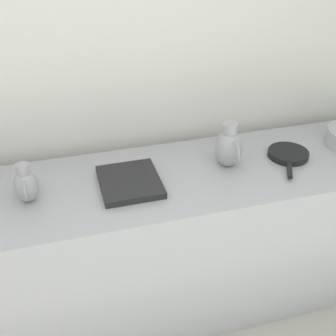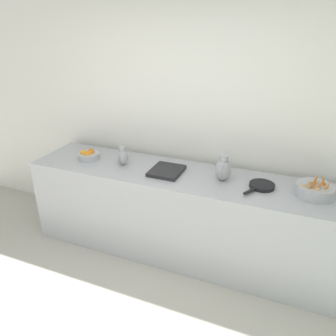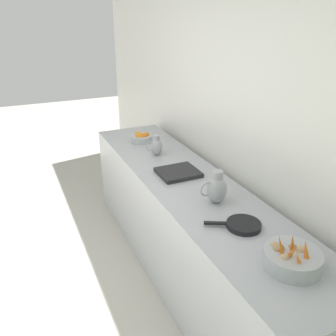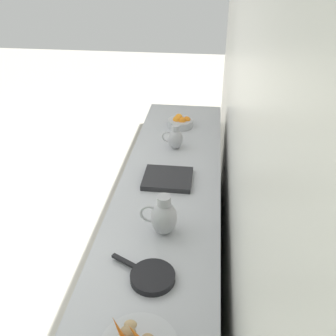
% 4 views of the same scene
% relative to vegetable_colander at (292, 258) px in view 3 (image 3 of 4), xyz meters
% --- Properties ---
extents(ground_plane, '(14.56, 14.56, 0.00)m').
position_rel_vegetable_colander_xyz_m(ground_plane, '(1.51, -1.24, -0.98)').
color(ground_plane, '#B7B2A5').
extents(tile_wall_left, '(0.10, 7.70, 3.00)m').
position_rel_vegetable_colander_xyz_m(tile_wall_left, '(-0.44, -0.68, 0.52)').
color(tile_wall_left, white).
rests_on(tile_wall_left, ground_plane).
extents(prep_counter, '(0.71, 3.21, 0.93)m').
position_rel_vegetable_colander_xyz_m(prep_counter, '(0.03, -1.18, -0.52)').
color(prep_counter, '#ADAFB5').
rests_on(prep_counter, ground_plane).
extents(vegetable_colander, '(0.32, 0.32, 0.23)m').
position_rel_vegetable_colander_xyz_m(vegetable_colander, '(0.00, 0.00, 0.00)').
color(vegetable_colander, '#ADAFB5').
rests_on(vegetable_colander, prep_counter).
extents(orange_bowl, '(0.23, 0.23, 0.11)m').
position_rel_vegetable_colander_xyz_m(orange_bowl, '(0.04, -2.27, -0.01)').
color(orange_bowl, '#ADAFB5').
rests_on(orange_bowl, prep_counter).
extents(metal_pitcher_tall, '(0.21, 0.15, 0.25)m').
position_rel_vegetable_colander_xyz_m(metal_pitcher_tall, '(0.00, -0.80, 0.06)').
color(metal_pitcher_tall, '#A3A3A8').
rests_on(metal_pitcher_tall, prep_counter).
extents(metal_pitcher_short, '(0.17, 0.12, 0.20)m').
position_rel_vegetable_colander_xyz_m(metal_pitcher_short, '(0.04, -1.84, 0.04)').
color(metal_pitcher_short, '#A3A3A8').
rests_on(metal_pitcher_short, prep_counter).
extents(counter_sink_basin, '(0.34, 0.30, 0.04)m').
position_rel_vegetable_colander_xyz_m(counter_sink_basin, '(0.04, -1.35, -0.04)').
color(counter_sink_basin, '#232326').
rests_on(counter_sink_basin, prep_counter).
extents(skillet_on_counter, '(0.35, 0.24, 0.03)m').
position_rel_vegetable_colander_xyz_m(skillet_on_counter, '(0.01, -0.44, -0.04)').
color(skillet_on_counter, black).
rests_on(skillet_on_counter, prep_counter).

